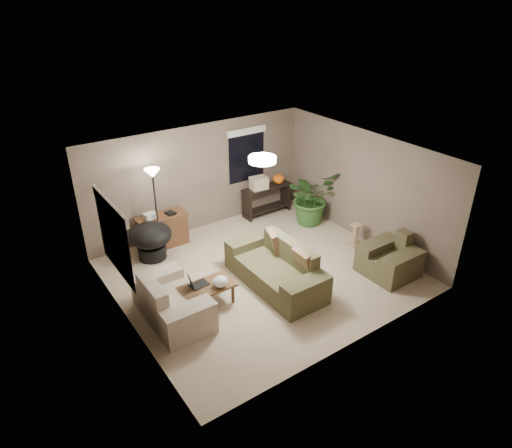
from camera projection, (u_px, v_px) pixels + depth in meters
room_shell at (262, 219)px, 8.68m from camera, size 5.50×5.50×5.50m
main_sofa at (277, 271)px, 8.82m from camera, size 0.95×2.20×0.85m
throw_pillows at (288, 251)px, 8.79m from camera, size 0.37×1.38×0.47m
loveseat at (171, 304)px, 7.90m from camera, size 0.90×1.60×0.85m
armchair at (390, 260)px, 9.14m from camera, size 0.95×1.00×0.85m
coffee_table at (207, 289)px, 8.20m from camera, size 1.00×0.55×0.42m
laptop at (196, 283)px, 8.13m from camera, size 0.39×0.26×0.24m
plastic_bag at (220, 282)px, 8.11m from camera, size 0.31×0.29×0.19m
desk at (163, 230)px, 10.09m from camera, size 1.10×0.50×0.75m
desk_papers at (154, 215)px, 9.81m from camera, size 0.69×0.28×0.12m
console_table at (267, 198)px, 11.49m from camera, size 1.30×0.40×0.75m
pumpkin at (278, 179)px, 11.46m from camera, size 0.32×0.32×0.24m
cardboard_box at (259, 183)px, 11.15m from camera, size 0.43×0.34×0.30m
papasan_chair at (151, 238)px, 9.60m from camera, size 0.99×0.99×0.80m
floor_lamp at (153, 183)px, 9.33m from camera, size 0.32×0.32×1.91m
ceiling_fixture at (262, 159)px, 8.13m from camera, size 0.50×0.50×0.10m
houseplant at (311, 203)px, 11.05m from camera, size 1.20×1.33×1.04m
cat_scratching_post at (355, 236)px, 10.22m from camera, size 0.32×0.32×0.50m
window_left at (112, 226)px, 7.28m from camera, size 0.05×1.56×1.33m
window_back at (247, 146)px, 10.89m from camera, size 1.06×0.05×1.33m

